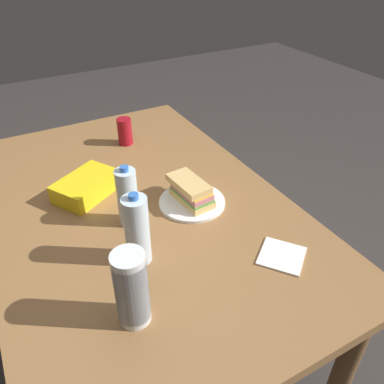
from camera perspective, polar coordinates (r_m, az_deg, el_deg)
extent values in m
plane|color=#383330|center=(1.97, -6.33, -19.64)|extent=(8.00, 8.00, 0.00)
cube|color=olive|center=(1.44, -8.17, -2.29)|extent=(1.57, 1.02, 0.04)
cylinder|color=brown|center=(1.52, 21.40, -23.29)|extent=(0.07, 0.07, 0.72)
cylinder|color=brown|center=(2.32, -4.18, 2.53)|extent=(0.07, 0.07, 0.72)
cylinder|color=brown|center=(2.18, -24.95, -3.51)|extent=(0.07, 0.07, 0.72)
cylinder|color=white|center=(1.41, 0.00, -1.47)|extent=(0.24, 0.24, 0.01)
cube|color=#DBB26B|center=(1.40, 0.00, -0.87)|extent=(0.18, 0.11, 0.02)
cube|color=#599E3F|center=(1.39, 0.00, -0.34)|extent=(0.17, 0.10, 0.01)
cube|color=#C6727A|center=(1.38, 0.00, 0.14)|extent=(0.16, 0.10, 0.02)
cube|color=yellow|center=(1.37, 0.00, 0.58)|extent=(0.16, 0.09, 0.01)
cube|color=#DBB26B|center=(1.37, -0.49, 1.25)|extent=(0.18, 0.11, 0.02)
cylinder|color=maroon|center=(1.81, -9.86, 8.78)|extent=(0.07, 0.07, 0.12)
cube|color=yellow|center=(1.49, -15.27, 0.81)|extent=(0.25, 0.27, 0.07)
cylinder|color=silver|center=(1.28, -9.47, -0.79)|extent=(0.07, 0.07, 0.20)
cylinder|color=blue|center=(1.22, -9.96, 3.39)|extent=(0.03, 0.03, 0.02)
cylinder|color=silver|center=(1.03, -8.57, -16.22)|extent=(0.08, 0.08, 0.09)
cylinder|color=silver|center=(1.01, -8.66, -15.58)|extent=(0.08, 0.08, 0.09)
cylinder|color=silver|center=(1.00, -8.75, -14.92)|extent=(0.08, 0.08, 0.09)
cylinder|color=silver|center=(0.99, -8.84, -14.25)|extent=(0.08, 0.08, 0.09)
cylinder|color=silver|center=(0.97, -8.94, -13.55)|extent=(0.08, 0.08, 0.09)
cylinder|color=silver|center=(0.96, -9.04, -12.83)|extent=(0.08, 0.08, 0.09)
cylinder|color=silver|center=(0.95, -9.14, -12.10)|extent=(0.08, 0.08, 0.09)
cylinder|color=silver|center=(0.93, -9.24, -11.34)|extent=(0.08, 0.08, 0.09)
cylinder|color=silver|center=(1.13, -8.10, -5.64)|extent=(0.07, 0.07, 0.22)
cylinder|color=blue|center=(1.06, -8.62, -0.67)|extent=(0.03, 0.03, 0.02)
cube|color=white|center=(1.23, 13.09, -9.15)|extent=(0.18, 0.18, 0.01)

